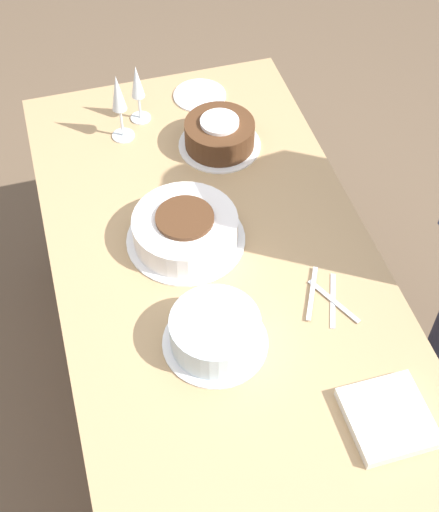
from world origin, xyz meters
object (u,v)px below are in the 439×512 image
(cake_center_white, at_px, (185,229))
(cake_front_chocolate, at_px, (220,135))
(wine_glass_near, at_px, (118,97))
(cake_back_decorated, at_px, (215,332))
(wine_glass_far, at_px, (137,86))

(cake_center_white, xyz_separation_m, cake_front_chocolate, (0.34, -0.19, 0.00))
(cake_center_white, height_order, wine_glass_near, wine_glass_near)
(cake_center_white, distance_m, cake_front_chocolate, 0.39)
(cake_back_decorated, xyz_separation_m, wine_glass_near, (0.80, 0.07, 0.10))
(wine_glass_far, bearing_deg, cake_center_white, -178.63)
(cake_back_decorated, bearing_deg, wine_glass_far, 0.00)
(cake_back_decorated, xyz_separation_m, wine_glass_far, (0.87, 0.00, 0.08))
(cake_center_white, bearing_deg, cake_front_chocolate, -29.49)
(cake_center_white, distance_m, wine_glass_far, 0.54)
(cake_front_chocolate, height_order, wine_glass_far, wine_glass_far)
(cake_center_white, bearing_deg, cake_back_decorated, 177.86)
(cake_center_white, distance_m, wine_glass_near, 0.48)
(cake_center_white, distance_m, cake_back_decorated, 0.34)
(cake_back_decorated, bearing_deg, cake_center_white, -2.14)
(wine_glass_near, xyz_separation_m, wine_glass_far, (0.07, -0.07, -0.02))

